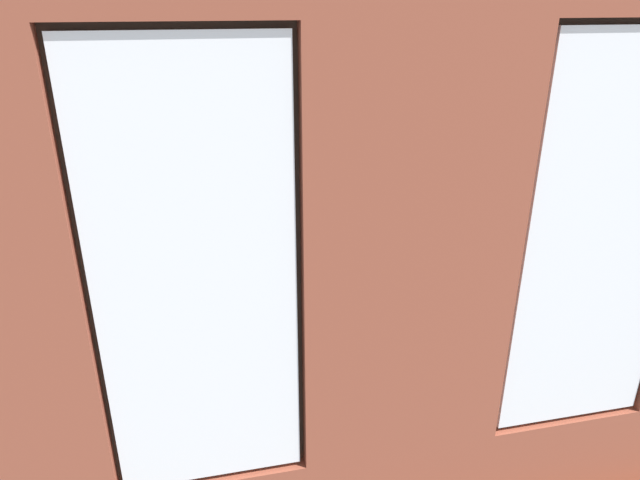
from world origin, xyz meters
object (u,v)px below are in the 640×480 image
object	(u,v)px
potted_plant_by_left_couch	(434,222)
potted_plant_mid_room_small	(391,245)
remote_silver	(300,275)
potted_plant_between_couches	(553,336)
couch_by_window	(379,408)
media_console	(30,304)
remote_black	(277,287)
tv_flatscreen	(17,245)
cup_ceramic	(359,264)
couch_left	(519,264)
papasan_chair	(248,212)
coffee_table	(321,283)
remote_gray	(335,281)
table_plant_small	(321,270)

from	to	relation	value
potted_plant_by_left_couch	potted_plant_mid_room_small	size ratio (longest dim) A/B	0.83
remote_silver	potted_plant_between_couches	distance (m)	2.42
couch_by_window	media_console	world-z (taller)	couch_by_window
remote_black	tv_flatscreen	xyz separation A→B (m)	(2.29, -0.46, 0.45)
cup_ceramic	media_console	distance (m)	3.17
couch_by_window	couch_left	size ratio (longest dim) A/B	0.92
cup_ceramic	potted_plant_mid_room_small	size ratio (longest dim) A/B	0.16
papasan_chair	potted_plant_between_couches	world-z (taller)	potted_plant_between_couches
coffee_table	potted_plant_between_couches	xyz separation A→B (m)	(-1.31, 1.79, 0.33)
couch_by_window	tv_flatscreen	size ratio (longest dim) A/B	1.87
coffee_table	remote_gray	world-z (taller)	remote_gray
couch_left	media_console	size ratio (longest dim) A/B	1.99
media_console	papasan_chair	world-z (taller)	papasan_chair
media_console	potted_plant_between_couches	bearing A→B (deg)	152.18
cup_ceramic	tv_flatscreen	xyz separation A→B (m)	(3.16, -0.22, 0.41)
papasan_chair	potted_plant_mid_room_small	size ratio (longest dim) A/B	1.69
couch_left	coffee_table	world-z (taller)	couch_left
potted_plant_by_left_couch	potted_plant_between_couches	bearing A→B (deg)	81.64
remote_black	remote_gray	distance (m)	0.57
media_console	papasan_chair	bearing A→B (deg)	-143.22
table_plant_small	papasan_chair	world-z (taller)	papasan_chair
potted_plant_between_couches	remote_black	bearing A→B (deg)	-43.65
remote_black	remote_gray	xyz separation A→B (m)	(-0.57, 0.00, 0.00)
remote_gray	couch_by_window	bearing A→B (deg)	-109.91
media_console	couch_left	bearing A→B (deg)	176.48
couch_by_window	papasan_chair	size ratio (longest dim) A/B	1.69
table_plant_small	papasan_chair	xyz separation A→B (m)	(0.51, -2.02, -0.09)
media_console	table_plant_small	bearing A→B (deg)	172.81
tv_flatscreen	couch_left	bearing A→B (deg)	176.44
remote_silver	tv_flatscreen	size ratio (longest dim) A/B	0.19
couch_left	remote_silver	world-z (taller)	couch_left
couch_left	cup_ceramic	size ratio (longest dim) A/B	18.90
cup_ceramic	potted_plant_by_left_couch	size ratio (longest dim) A/B	0.20
cup_ceramic	tv_flatscreen	size ratio (longest dim) A/B	0.11
cup_ceramic	table_plant_small	size ratio (longest dim) A/B	0.59
potted_plant_between_couches	remote_gray	bearing A→B (deg)	-54.65
cup_ceramic	media_console	bearing A→B (deg)	-3.99
remote_gray	potted_plant_between_couches	xyz separation A→B (m)	(-1.19, 1.68, 0.27)
cup_ceramic	remote_silver	distance (m)	0.61
potted_plant_mid_room_small	potted_plant_between_couches	bearing A→B (deg)	97.70
potted_plant_mid_room_small	potted_plant_by_left_couch	bearing A→B (deg)	-140.12
table_plant_small	potted_plant_by_left_couch	world-z (taller)	table_plant_small
couch_by_window	potted_plant_by_left_couch	bearing A→B (deg)	-118.89
remote_black	media_console	bearing A→B (deg)	-122.42
couch_left	remote_gray	xyz separation A→B (m)	(2.06, 0.15, 0.11)
coffee_table	papasan_chair	distance (m)	2.08
coffee_table	cup_ceramic	bearing A→B (deg)	-163.25
papasan_chair	remote_silver	bearing A→B (deg)	99.31
potted_plant_mid_room_small	media_console	bearing A→B (deg)	5.69
papasan_chair	potted_plant_mid_room_small	xyz separation A→B (m)	(-1.47, 1.30, -0.04)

